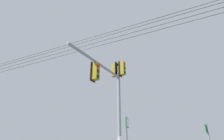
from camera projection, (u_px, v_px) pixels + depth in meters
signal_mast_assembly at (113, 89)px, 10.37m from camera, size 4.71×2.31×7.15m
overhead_wire_span at (103, 39)px, 13.12m from camera, size 12.16×24.47×1.32m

